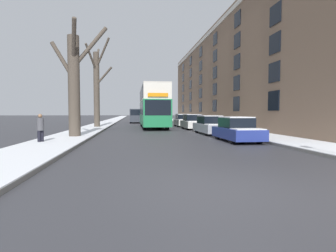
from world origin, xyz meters
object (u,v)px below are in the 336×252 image
object	(u,v)px
bare_tree_left_1	(97,85)
parked_car_2	(193,122)
parked_car_3	(183,121)
double_decker_bus	(153,105)
oncoming_van	(136,115)
bare_tree_left_0	(74,82)
parked_car_1	(210,125)
pedestrian_left_sidewalk	(40,128)
parked_car_0	(237,130)

from	to	relation	value
bare_tree_left_1	parked_car_2	world-z (taller)	bare_tree_left_1
parked_car_2	parked_car_3	size ratio (longest dim) A/B	0.98
bare_tree_left_1	double_decker_bus	world-z (taller)	bare_tree_left_1
bare_tree_left_1	oncoming_van	size ratio (longest dim) A/B	1.74
parked_car_2	parked_car_3	bearing A→B (deg)	90.00
bare_tree_left_0	parked_car_2	distance (m)	12.89
parked_car_1	bare_tree_left_1	bearing A→B (deg)	137.14
parked_car_2	pedestrian_left_sidewalk	size ratio (longest dim) A/B	2.51
double_decker_bus	parked_car_3	distance (m)	4.57
parked_car_1	oncoming_van	world-z (taller)	oncoming_van
bare_tree_left_1	parked_car_3	world-z (taller)	bare_tree_left_1
parked_car_2	parked_car_3	world-z (taller)	parked_car_3
bare_tree_left_0	double_decker_bus	bearing A→B (deg)	62.91
parked_car_2	oncoming_van	xyz separation A→B (m)	(-5.33, 16.63, 0.52)
bare_tree_left_1	parked_car_1	size ratio (longest dim) A/B	2.02
bare_tree_left_1	parked_car_2	size ratio (longest dim) A/B	2.32
double_decker_bus	pedestrian_left_sidewalk	world-z (taller)	double_decker_bus
parked_car_3	pedestrian_left_sidewalk	bearing A→B (deg)	-122.62
double_decker_bus	parked_car_2	bearing A→B (deg)	-38.98
bare_tree_left_1	parked_car_2	bearing A→B (deg)	-17.28
parked_car_0	oncoming_van	bearing A→B (deg)	100.89
parked_car_0	parked_car_2	xyz separation A→B (m)	(-0.00, 11.07, 0.03)
parked_car_2	pedestrian_left_sidewalk	distance (m)	15.50
bare_tree_left_0	bare_tree_left_1	world-z (taller)	bare_tree_left_1
double_decker_bus	parked_car_2	xyz separation A→B (m)	(3.69, -2.99, -1.79)
parked_car_1	pedestrian_left_sidewalk	size ratio (longest dim) A/B	2.88
bare_tree_left_1	double_decker_bus	size ratio (longest dim) A/B	0.82
oncoming_van	bare_tree_left_1	bearing A→B (deg)	-107.27
bare_tree_left_0	double_decker_bus	size ratio (longest dim) A/B	0.65
oncoming_van	parked_car_3	bearing A→B (deg)	-65.40
oncoming_van	pedestrian_left_sidewalk	bearing A→B (deg)	-100.44
double_decker_bus	parked_car_0	xyz separation A→B (m)	(3.69, -14.06, -1.82)
parked_car_3	pedestrian_left_sidewalk	xyz separation A→B (m)	(-10.49, -16.40, 0.19)
parked_car_0	oncoming_van	size ratio (longest dim) A/B	0.75
parked_car_0	parked_car_1	world-z (taller)	parked_car_1
bare_tree_left_0	pedestrian_left_sidewalk	distance (m)	4.23
double_decker_bus	parked_car_2	size ratio (longest dim) A/B	2.82
parked_car_0	pedestrian_left_sidewalk	bearing A→B (deg)	-178.19
bare_tree_left_0	parked_car_0	size ratio (longest dim) A/B	1.82
bare_tree_left_1	parked_car_1	distance (m)	13.61
bare_tree_left_0	parked_car_3	bearing A→B (deg)	54.52
bare_tree_left_1	pedestrian_left_sidewalk	size ratio (longest dim) A/B	5.82
bare_tree_left_0	pedestrian_left_sidewalk	size ratio (longest dim) A/B	4.58
parked_car_3	pedestrian_left_sidewalk	distance (m)	19.47
parked_car_0	parked_car_1	xyz separation A→B (m)	(-0.00, 5.17, 0.01)
bare_tree_left_1	parked_car_3	xyz separation A→B (m)	(9.57, 2.01, -3.82)
parked_car_2	bare_tree_left_0	bearing A→B (deg)	-138.80
bare_tree_left_0	double_decker_bus	xyz separation A→B (m)	(5.77, 11.27, -1.06)
bare_tree_left_1	parked_car_2	distance (m)	10.73
bare_tree_left_1	parked_car_0	world-z (taller)	bare_tree_left_1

